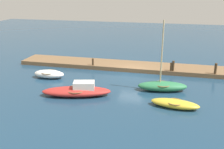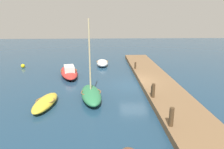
% 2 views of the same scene
% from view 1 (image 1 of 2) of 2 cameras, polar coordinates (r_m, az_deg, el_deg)
% --- Properties ---
extents(ground_plane, '(84.00, 84.00, 0.00)m').
position_cam_1_polar(ground_plane, '(26.65, 4.36, 0.04)').
color(ground_plane, navy).
extents(dock_platform, '(25.93, 3.22, 0.44)m').
position_cam_1_polar(dock_platform, '(28.61, 5.08, 1.77)').
color(dock_platform, brown).
rests_on(dock_platform, ground_plane).
extents(rowboat_white, '(3.07, 1.55, 0.78)m').
position_cam_1_polar(rowboat_white, '(26.18, -13.62, 0.13)').
color(rowboat_white, white).
rests_on(rowboat_white, ground_plane).
extents(rowboat_green, '(4.35, 2.12, 6.00)m').
position_cam_1_polar(rowboat_green, '(22.65, 10.96, -2.41)').
color(rowboat_green, '#2D7A4C').
rests_on(rowboat_green, ground_plane).
extents(motorboat_red, '(5.84, 3.02, 1.20)m').
position_cam_1_polar(motorboat_red, '(21.41, -7.59, -3.52)').
color(motorboat_red, '#B72D28').
rests_on(motorboat_red, ground_plane).
extents(rowboat_yellow, '(3.65, 1.62, 0.59)m').
position_cam_1_polar(rowboat_yellow, '(19.78, 13.60, -6.21)').
color(rowboat_yellow, gold).
rests_on(rowboat_yellow, ground_plane).
extents(mooring_post_west, '(0.25, 0.25, 1.06)m').
position_cam_1_polar(mooring_post_west, '(27.12, 21.74, 1.22)').
color(mooring_post_west, '#47331E').
rests_on(mooring_post_west, dock_platform).
extents(mooring_post_mid_west, '(0.24, 0.24, 1.03)m').
position_cam_1_polar(mooring_post_mid_west, '(26.82, 13.25, 1.84)').
color(mooring_post_mid_west, '#47331E').
rests_on(mooring_post_mid_west, dock_platform).
extents(mooring_post_mid_east, '(0.26, 0.26, 0.82)m').
position_cam_1_polar(mooring_post_mid_east, '(26.85, 12.86, 1.65)').
color(mooring_post_mid_east, '#47331E').
rests_on(mooring_post_mid_east, dock_platform).
extents(mooring_post_east, '(0.20, 0.20, 0.76)m').
position_cam_1_polar(mooring_post_east, '(28.13, -4.19, 2.77)').
color(mooring_post_east, '#47331E').
rests_on(mooring_post_east, dock_platform).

